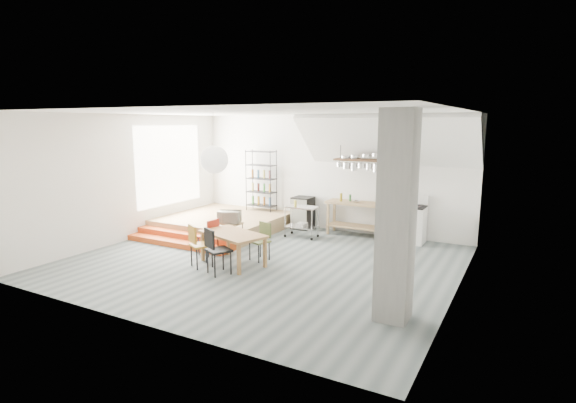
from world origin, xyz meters
The scene contains 26 objects.
floor centered at (0.00, 0.00, 0.00)m, with size 8.00×8.00×0.00m, color #525D5F.
wall_back centered at (0.00, 3.50, 1.60)m, with size 8.00×0.04×3.20m, color silver.
wall_left centered at (-4.00, 0.00, 1.60)m, with size 0.04×7.00×3.20m, color silver.
wall_right centered at (4.00, 0.00, 1.60)m, with size 0.04×7.00×3.20m, color silver.
ceiling centered at (0.00, 0.00, 3.20)m, with size 8.00×7.00×0.02m, color white.
slope_ceiling centered at (1.80, 2.90, 2.55)m, with size 4.40×1.80×0.15m, color white.
window_pane centered at (-3.98, 1.50, 1.80)m, with size 0.02×2.50×2.20m, color white.
platform centered at (-2.50, 2.00, 0.20)m, with size 3.00×3.00×0.40m, color #99784C.
step_lower centered at (-2.50, 0.05, 0.07)m, with size 3.00×0.35×0.13m, color #C04616.
step_upper centered at (-2.50, 0.40, 0.13)m, with size 3.00×0.35×0.27m, color #C04616.
concrete_column centered at (3.30, -1.50, 1.60)m, with size 0.50×0.50×3.20m, color gray.
kitchen_counter centered at (1.10, 3.15, 0.63)m, with size 1.80×0.60×0.91m.
stove centered at (2.50, 3.16, 0.48)m, with size 0.60×0.60×1.18m.
pot_rack centered at (1.13, 2.92, 1.98)m, with size 1.20×0.50×1.43m.
wire_shelving centered at (-2.00, 3.20, 1.33)m, with size 0.88×0.38×1.80m.
microwave_shelf centered at (-1.40, 0.75, 0.55)m, with size 0.60×0.40×0.16m.
paper_lantern centered at (-1.02, -0.26, 2.20)m, with size 0.60×0.60×0.60m, color white.
dining_table centered at (-0.45, -0.44, 0.61)m, with size 1.61×1.21×0.68m.
chair_mustard centered at (-0.96, -0.97, 0.54)m, with size 0.57×0.57×0.91m.
chair_black centered at (-0.36, -1.16, 0.56)m, with size 0.58×0.58×0.94m.
chair_olive centered at (-0.08, 0.12, 0.49)m, with size 0.48×0.48×0.83m.
chair_red centered at (-1.28, -0.16, 0.50)m, with size 0.42×0.42×0.84m.
rolling_cart centered at (-0.20, 2.30, 0.54)m, with size 0.85×0.49×0.83m.
mini_fridge centered at (-0.62, 3.20, 0.45)m, with size 0.53×0.53×0.91m, color black.
microwave centered at (-1.40, 0.75, 0.71)m, with size 0.54×0.36×0.30m, color beige.
bowl centered at (1.01, 3.10, 0.93)m, with size 0.20×0.20×0.05m, color silver.
Camera 1 is at (5.00, -8.00, 2.99)m, focal length 28.00 mm.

